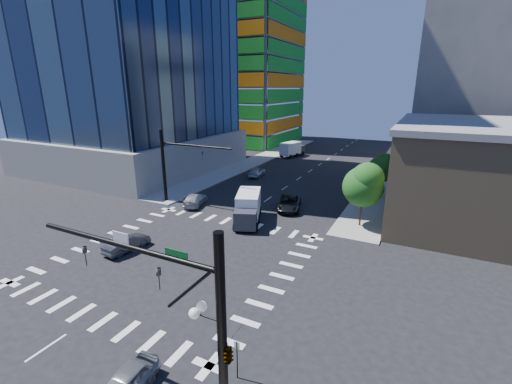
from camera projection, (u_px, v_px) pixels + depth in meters
The scene contains 18 objects.
ground at pixel (181, 257), 29.58m from camera, with size 160.00×160.00×0.00m, color black.
road_markings at pixel (181, 257), 29.58m from camera, with size 20.00×20.00×0.01m, color silver.
sidewalk_ne at pixel (388, 173), 58.43m from camera, with size 5.00×60.00×0.15m, color #9C9A94.
sidewalk_nw at pixel (257, 160), 69.12m from camera, with size 5.00×60.00×0.15m, color #9C9A94.
construction_building at pixel (243, 44), 87.09m from camera, with size 25.16×34.50×70.60m.
commercial_building at pixel (499, 174), 36.16m from camera, with size 20.50×22.50×10.60m.
bg_building_ne at pixel (492, 88), 61.00m from camera, with size 24.00×30.00×28.00m, color #69625E.
signal_mast_se at pixel (203, 323), 13.74m from camera, with size 10.51×2.48×9.00m.
signal_mast_nw at pixel (173, 160), 42.08m from camera, with size 10.20×0.40×9.00m.
tree_south at pixel (364, 184), 34.70m from camera, with size 4.16×4.16×6.82m.
tree_north at pixel (382, 168), 45.05m from camera, with size 3.54×3.52×5.78m.
no_parking_sign at pixel (237, 355), 16.90m from camera, with size 0.30×0.06×2.20m.
car_nb_far at pixel (289, 203), 41.09m from camera, with size 2.56×5.56×1.55m, color black.
car_sb_near at pixel (195, 199), 42.64m from camera, with size 2.03×4.98×1.45m, color silver.
car_sb_mid at pixel (257, 172), 56.32m from camera, with size 1.88×4.67×1.59m, color silver.
car_sb_cross at pixel (127, 243), 30.70m from camera, with size 1.51×4.32×1.42m, color #454549.
box_truck_near at pixel (248, 211), 36.82m from camera, with size 4.62×6.51×3.14m.
box_truck_far at pixel (293, 150), 72.78m from camera, with size 3.84×6.31×3.09m.
Camera 1 is at (17.71, -20.92, 14.06)m, focal length 24.00 mm.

